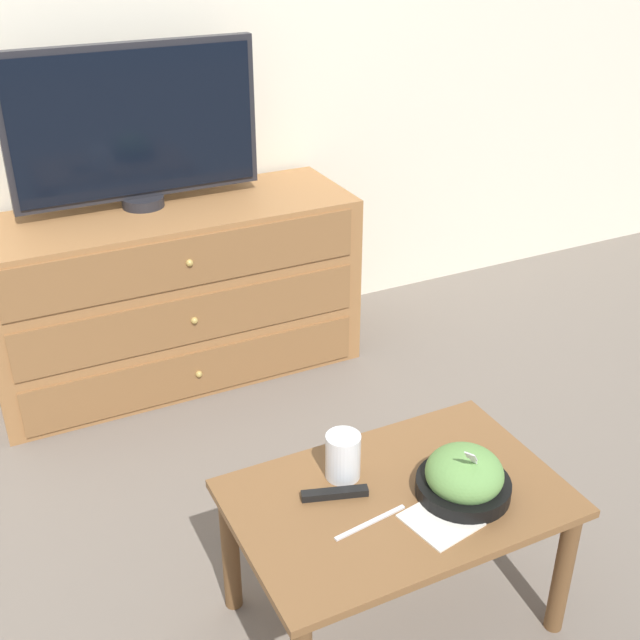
% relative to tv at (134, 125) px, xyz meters
% --- Properties ---
extents(ground_plane, '(12.00, 12.00, 0.00)m').
position_rel_tv_xyz_m(ground_plane, '(-0.06, 0.19, -0.92)').
color(ground_plane, '#70665B').
extents(dresser, '(1.29, 0.46, 0.64)m').
position_rel_tv_xyz_m(dresser, '(0.06, -0.07, -0.60)').
color(dresser, '#9E6B3D').
rests_on(dresser, ground_plane).
extents(tv, '(0.84, 0.14, 0.54)m').
position_rel_tv_xyz_m(tv, '(0.00, 0.00, 0.00)').
color(tv, '#232328').
rests_on(tv, dresser).
extents(coffee_table, '(0.75, 0.49, 0.39)m').
position_rel_tv_xyz_m(coffee_table, '(0.18, -1.42, -0.60)').
color(coffee_table, brown).
rests_on(coffee_table, ground_plane).
extents(takeout_bowl, '(0.22, 0.22, 0.16)m').
position_rel_tv_xyz_m(takeout_bowl, '(0.31, -1.48, -0.49)').
color(takeout_bowl, black).
rests_on(takeout_bowl, coffee_table).
extents(drink_cup, '(0.08, 0.08, 0.11)m').
position_rel_tv_xyz_m(drink_cup, '(0.10, -1.31, -0.48)').
color(drink_cup, '#9E6638').
rests_on(drink_cup, coffee_table).
extents(napkin, '(0.16, 0.16, 0.00)m').
position_rel_tv_xyz_m(napkin, '(0.22, -1.54, -0.53)').
color(napkin, silver).
rests_on(napkin, coffee_table).
extents(knife, '(0.19, 0.03, 0.01)m').
position_rel_tv_xyz_m(knife, '(0.08, -1.48, -0.53)').
color(knife, silver).
rests_on(knife, coffee_table).
extents(remote_control, '(0.15, 0.07, 0.02)m').
position_rel_tv_xyz_m(remote_control, '(0.05, -1.36, -0.52)').
color(remote_control, black).
rests_on(remote_control, coffee_table).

